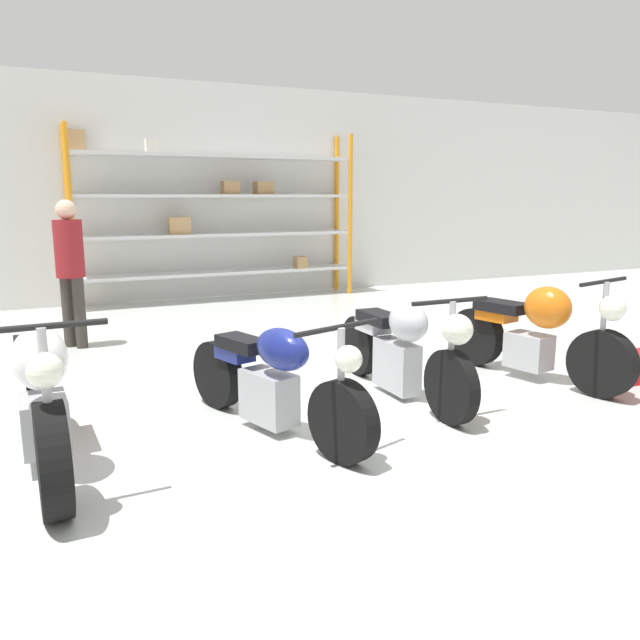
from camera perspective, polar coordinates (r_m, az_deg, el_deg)
ground_plane at (r=5.17m, az=1.84°, el=-8.43°), size 30.00×30.00×0.00m
back_wall at (r=10.90m, az=-13.10°, el=11.28°), size 30.00×0.08×3.60m
shelving_rack at (r=10.67m, az=-9.61°, el=9.69°), size 4.72×0.63×2.80m
motorcycle_white at (r=4.37m, az=-24.01°, el=-6.64°), size 0.68×2.02×1.08m
motorcycle_blue at (r=4.66m, az=-4.28°, el=-5.50°), size 0.94×2.01×0.93m
motorcycle_silver at (r=5.47m, az=7.51°, el=-2.58°), size 0.68×2.09×0.98m
motorcycle_orange at (r=6.29m, az=19.19°, el=-1.13°), size 0.82×1.95×1.04m
person_browsing at (r=7.72m, az=-21.89°, el=4.97°), size 0.45×0.45×1.70m
toolbox at (r=6.71m, az=26.98°, el=-3.81°), size 0.44×0.26×0.28m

